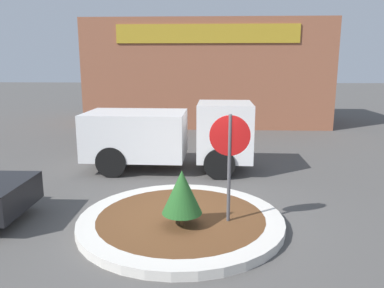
{
  "coord_description": "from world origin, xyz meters",
  "views": [
    {
      "loc": [
        0.55,
        -7.35,
        3.33
      ],
      "look_at": [
        0.14,
        2.03,
        1.31
      ],
      "focal_mm": 35.0,
      "sensor_mm": 36.0,
      "label": 1
    }
  ],
  "objects": [
    {
      "name": "storefront_building",
      "position": [
        0.48,
        14.58,
        2.79
      ],
      "size": [
        12.79,
        6.07,
        5.57
      ],
      "color": "#93563D",
      "rests_on": "ground_plane"
    },
    {
      "name": "stop_sign",
      "position": [
        0.98,
        -0.16,
        1.67
      ],
      "size": [
        0.81,
        0.07,
        2.38
      ],
      "color": "#4C4C51",
      "rests_on": "ground_plane"
    },
    {
      "name": "island_shrub",
      "position": [
        0.05,
        -0.43,
        0.88
      ],
      "size": [
        0.8,
        0.8,
        1.13
      ],
      "color": "brown",
      "rests_on": "traffic_island"
    },
    {
      "name": "utility_truck",
      "position": [
        -0.66,
        4.23,
        1.15
      ],
      "size": [
        5.22,
        2.24,
        2.15
      ],
      "rotation": [
        0.0,
        0.0,
        -0.02
      ],
      "color": "white",
      "rests_on": "ground_plane"
    },
    {
      "name": "ground_plane",
      "position": [
        0.0,
        0.0,
        0.0
      ],
      "size": [
        120.0,
        120.0,
        0.0
      ],
      "primitive_type": "plane",
      "color": "#514F4C"
    },
    {
      "name": "traffic_island",
      "position": [
        0.0,
        0.0,
        0.09
      ],
      "size": [
        4.3,
        4.3,
        0.18
      ],
      "color": "beige",
      "rests_on": "ground_plane"
    }
  ]
}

